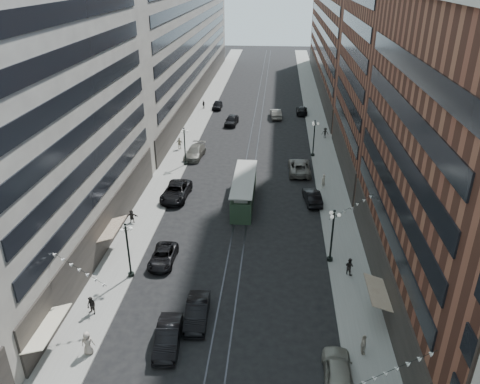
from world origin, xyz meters
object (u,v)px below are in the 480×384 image
(pedestrian_9, at_px, (325,133))
(car_extra_0, at_px, (168,337))
(streetcar, at_px, (244,191))
(pedestrian_8, at_px, (323,181))
(pedestrian_2, at_px, (92,306))
(pedestrian_6, at_px, (180,143))
(car_12, at_px, (302,110))
(pedestrian_4, at_px, (363,345))
(car_13, at_px, (232,120))
(car_7, at_px, (176,192))
(lamppost_sw_mid, at_px, (185,145))
(car_9, at_px, (217,105))
(car_11, at_px, (300,167))
(car_10, at_px, (312,197))
(car_2, at_px, (163,256))
(car_5, at_px, (197,312))
(car_4, at_px, (338,371))
(car_14, at_px, (276,114))
(lamppost_se_far, at_px, (332,234))
(lamppost_se_mid, at_px, (314,137))
(pedestrian_7, at_px, (349,266))
(pedestrian_extra_1, at_px, (204,104))
(pedestrian_5, at_px, (132,216))
(pedestrian_1, at_px, (88,343))
(lamppost_sw_far, at_px, (128,248))
(car_8, at_px, (195,152))

(pedestrian_9, bearing_deg, car_extra_0, -106.57)
(streetcar, relative_size, pedestrian_8, 6.15)
(pedestrian_2, distance_m, pedestrian_6, 38.55)
(car_12, bearing_deg, pedestrian_6, 48.71)
(pedestrian_4, bearing_deg, car_13, 14.76)
(streetcar, bearing_deg, car_7, 177.61)
(car_13, bearing_deg, lamppost_sw_mid, -97.51)
(car_9, xyz_separation_m, car_11, (15.39, -31.37, 0.10))
(car_10, xyz_separation_m, car_extra_0, (-12.11, -24.78, 0.02))
(car_2, height_order, car_10, car_10)
(car_12, bearing_deg, car_5, 80.94)
(car_4, height_order, car_14, car_14)
(lamppost_se_far, relative_size, lamppost_se_mid, 1.00)
(lamppost_sw_mid, xyz_separation_m, pedestrian_7, (19.92, -25.09, -2.11))
(car_11, height_order, pedestrian_9, pedestrian_9)
(car_extra_0, bearing_deg, car_13, 86.01)
(car_5, bearing_deg, pedestrian_9, 70.25)
(car_2, relative_size, car_10, 1.00)
(streetcar, height_order, pedestrian_9, streetcar)
(car_extra_0, bearing_deg, pedestrian_6, 95.50)
(pedestrian_9, distance_m, pedestrian_extra_1, 27.98)
(car_2, xyz_separation_m, car_10, (15.01, 13.97, 0.12))
(car_2, xyz_separation_m, pedestrian_5, (-5.19, 7.23, 0.22))
(lamppost_se_far, height_order, lamppost_se_mid, same)
(lamppost_se_far, height_order, pedestrian_8, lamppost_se_far)
(pedestrian_1, bearing_deg, car_11, -122.56)
(car_5, distance_m, car_13, 52.03)
(pedestrian_6, distance_m, pedestrian_extra_1, 23.47)
(pedestrian_4, height_order, pedestrian_8, pedestrian_8)
(car_2, xyz_separation_m, car_14, (10.18, 49.09, 0.18))
(pedestrian_2, relative_size, car_13, 0.32)
(lamppost_sw_far, relative_size, pedestrian_7, 3.29)
(pedestrian_4, height_order, car_10, pedestrian_4)
(car_8, height_order, car_12, car_8)
(car_5, bearing_deg, car_9, 92.83)
(car_10, bearing_deg, pedestrian_6, -48.36)
(car_4, distance_m, pedestrian_9, 51.03)
(streetcar, relative_size, car_14, 2.22)
(pedestrian_5, bearing_deg, car_14, 60.98)
(car_13, xyz_separation_m, pedestrian_5, (-7.49, -36.89, 0.04))
(car_5, distance_m, pedestrian_8, 28.58)
(lamppost_sw_mid, height_order, pedestrian_2, lamppost_sw_mid)
(streetcar, relative_size, pedestrian_9, 6.64)
(streetcar, relative_size, car_11, 1.82)
(lamppost_sw_mid, xyz_separation_m, car_2, (2.40, -24.41, -2.42))
(pedestrian_7, height_order, pedestrian_8, pedestrian_8)
(car_8, bearing_deg, streetcar, -53.82)
(car_extra_0, bearing_deg, car_12, 74.35)
(lamppost_sw_far, height_order, pedestrian_9, lamppost_sw_far)
(pedestrian_6, bearing_deg, car_12, -115.62)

